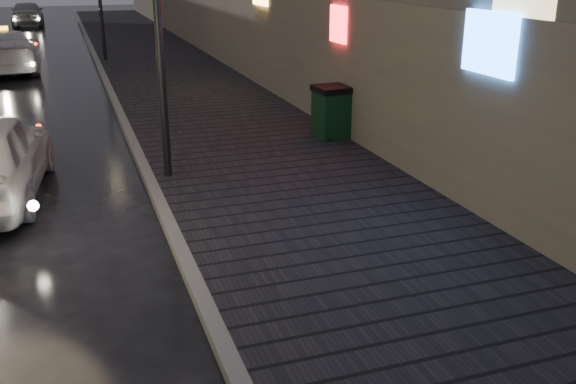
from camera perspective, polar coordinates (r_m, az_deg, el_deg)
name	(u,v)px	position (r m, az deg, el deg)	size (l,w,h in m)	color
sidewalk	(160,62)	(27.01, -11.34, 11.28)	(4.60, 58.00, 0.15)	black
curb	(98,65)	(26.79, -16.50, 10.79)	(0.20, 58.00, 0.15)	slate
trash_bin	(332,112)	(14.51, 3.95, 7.15)	(0.82, 0.82, 1.17)	black
taxi_mid	(6,51)	(26.58, -23.77, 11.39)	(2.14, 5.26, 1.53)	white
car_far	(27,13)	(45.40, -22.16, 14.48)	(1.85, 4.61, 1.57)	#9999A0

